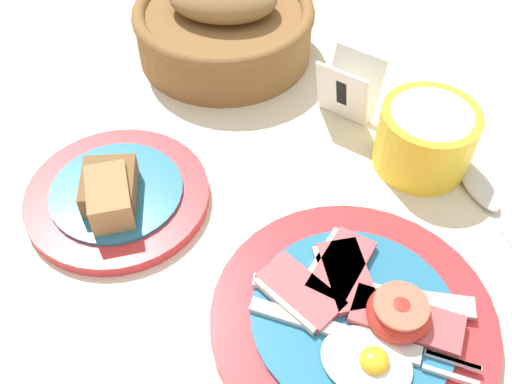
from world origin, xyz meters
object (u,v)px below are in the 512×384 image
object	(u,v)px
breakfast_plate	(357,317)
sugar_cup	(426,137)
teaspoon_by_saucer	(492,207)
number_card	(347,89)
bread_plate	(116,195)
bread_basket	(224,24)

from	to	relation	value
breakfast_plate	sugar_cup	bearing A→B (deg)	89.39
teaspoon_by_saucer	breakfast_plate	bearing A→B (deg)	113.62
sugar_cup	number_card	world-z (taller)	number_card
bread_plate	number_card	size ratio (longest dim) A/B	2.44
bread_basket	teaspoon_by_saucer	world-z (taller)	bread_basket
number_card	teaspoon_by_saucer	size ratio (longest dim) A/B	0.46
breakfast_plate	number_card	size ratio (longest dim) A/B	3.24
bread_plate	bread_basket	world-z (taller)	bread_basket
number_card	teaspoon_by_saucer	distance (m)	0.19
sugar_cup	number_card	xyz separation A→B (m)	(-0.10, 0.04, 0.00)
breakfast_plate	sugar_cup	size ratio (longest dim) A/B	2.44
number_card	teaspoon_by_saucer	world-z (taller)	number_card
number_card	sugar_cup	bearing A→B (deg)	-11.46
breakfast_plate	sugar_cup	world-z (taller)	sugar_cup
breakfast_plate	bread_plate	world-z (taller)	bread_plate
bread_plate	sugar_cup	size ratio (longest dim) A/B	1.83
breakfast_plate	teaspoon_by_saucer	world-z (taller)	breakfast_plate
breakfast_plate	number_card	world-z (taller)	number_card
teaspoon_by_saucer	sugar_cup	bearing A→B (deg)	25.62
bread_basket	number_card	distance (m)	0.18
bread_basket	teaspoon_by_saucer	distance (m)	0.37
bread_basket	teaspoon_by_saucer	size ratio (longest dim) A/B	1.37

